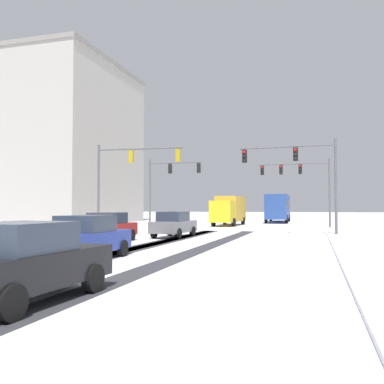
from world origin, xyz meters
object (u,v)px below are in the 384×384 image
car_blue_third (87,237)px  car_black_fifth (23,262)px  traffic_signal_near_right (300,167)px  bus_oncoming (278,206)px  office_building_far_left_block (43,145)px  box_truck_delivery (229,210)px  traffic_signal_far_right (300,177)px  traffic_signal_near_left (127,169)px  traffic_signal_far_left (167,179)px  car_grey_lead (174,224)px  car_red_second (108,227)px

car_blue_third → car_black_fifth: size_ratio=1.00×
traffic_signal_near_right → car_blue_third: bearing=-113.7°
car_black_fifth → bus_oncoming: size_ratio=0.38×
bus_oncoming → traffic_signal_near_right: bearing=-81.7°
office_building_far_left_block → car_blue_third: bearing=-51.7°
box_truck_delivery → office_building_far_left_block: office_building_far_left_block is taller
traffic_signal_far_right → bus_oncoming: traffic_signal_far_right is taller
traffic_signal_near_right → box_truck_delivery: traffic_signal_near_right is taller
traffic_signal_near_left → car_black_fifth: 22.05m
traffic_signal_far_right → bus_oncoming: (-3.07, 11.88, -2.82)m
traffic_signal_near_left → office_building_far_left_block: bearing=139.0°
traffic_signal_near_left → box_truck_delivery: (4.48, 14.94, -3.03)m
traffic_signal_far_left → bus_oncoming: (9.07, 15.94, -2.61)m
traffic_signal_far_right → car_blue_third: bearing=-103.3°
traffic_signal_near_left → bus_oncoming: size_ratio=0.59×
car_grey_lead → office_building_far_left_block: office_building_far_left_block is taller
car_grey_lead → bus_oncoming: bearing=81.5°
traffic_signal_far_right → car_blue_third: traffic_signal_far_right is taller
traffic_signal_far_left → car_grey_lead: 13.74m
car_black_fifth → bus_oncoming: bearing=88.4°
car_blue_third → box_truck_delivery: bearing=91.1°
car_blue_third → bus_oncoming: bearing=84.9°
car_blue_third → bus_oncoming: bus_oncoming is taller
traffic_signal_near_right → car_grey_lead: traffic_signal_near_right is taller
traffic_signal_near_left → office_building_far_left_block: size_ratio=0.33×
car_grey_lead → box_truck_delivery: box_truck_delivery is taller
traffic_signal_far_right → car_blue_third: 29.05m
traffic_signal_near_left → traffic_signal_far_right: same height
traffic_signal_near_right → office_building_far_left_block: office_building_far_left_block is taller
car_red_second → traffic_signal_far_right: bearing=65.6°
car_black_fifth → office_building_far_left_block: (-26.82, 37.40, 8.80)m
traffic_signal_far_left → car_red_second: traffic_signal_far_left is taller
bus_oncoming → car_red_second: bearing=-101.1°
traffic_signal_far_right → car_red_second: bearing=-114.4°
car_black_fifth → bus_oncoming: bus_oncoming is taller
traffic_signal_far_right → traffic_signal_far_left: (-12.13, -4.06, -0.21)m
bus_oncoming → box_truck_delivery: size_ratio=1.48×
traffic_signal_far_right → car_red_second: traffic_signal_far_right is taller
car_grey_lead → car_blue_third: (0.67, -11.66, 0.00)m
traffic_signal_far_left → car_red_second: size_ratio=1.57×
box_truck_delivery → office_building_far_left_block: 25.34m
car_grey_lead → box_truck_delivery: size_ratio=0.56×
car_grey_lead → office_building_far_left_block: 31.99m
traffic_signal_near_left → box_truck_delivery: traffic_signal_near_left is taller
traffic_signal_near_left → bus_oncoming: 27.34m
traffic_signal_far_right → office_building_far_left_block: (-31.17, 3.04, 4.80)m
traffic_signal_near_left → office_building_far_left_block: (-19.49, 16.97, 4.95)m
traffic_signal_near_left → car_blue_third: 15.44m
traffic_signal_far_right → traffic_signal_far_left: bearing=-161.5°
car_blue_third → car_grey_lead: bearing=93.3°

